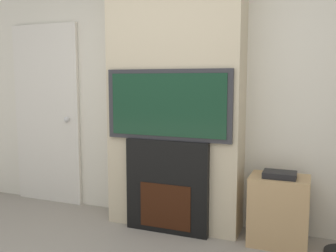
{
  "coord_description": "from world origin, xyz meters",
  "views": [
    {
      "loc": [
        1.23,
        -1.45,
        1.39
      ],
      "look_at": [
        0.0,
        1.65,
        0.98
      ],
      "focal_mm": 40.0,
      "sensor_mm": 36.0,
      "label": 1
    }
  ],
  "objects": [
    {
      "name": "wall_back",
      "position": [
        0.0,
        2.03,
        1.35
      ],
      "size": [
        6.0,
        0.06,
        2.7
      ],
      "color": "silver",
      "rests_on": "ground_plane"
    },
    {
      "name": "chimney_breast",
      "position": [
        0.0,
        1.82,
        1.35
      ],
      "size": [
        1.26,
        0.35,
        2.7
      ],
      "color": "beige",
      "rests_on": "ground_plane"
    },
    {
      "name": "fireplace",
      "position": [
        0.0,
        1.65,
        0.43
      ],
      "size": [
        0.78,
        0.15,
        0.86
      ],
      "color": "black",
      "rests_on": "ground_plane"
    },
    {
      "name": "television",
      "position": [
        0.0,
        1.65,
        1.17
      ],
      "size": [
        1.18,
        0.07,
        0.63
      ],
      "color": "#2D2D33",
      "rests_on": "fireplace"
    },
    {
      "name": "media_stand",
      "position": [
        0.97,
        1.74,
        0.3
      ],
      "size": [
        0.49,
        0.35,
        0.64
      ],
      "color": "tan",
      "rests_on": "ground_plane"
    },
    {
      "name": "entry_door",
      "position": [
        -1.61,
        1.97,
        1.0
      ],
      "size": [
        0.86,
        0.09,
        2.01
      ],
      "color": "silver",
      "rests_on": "ground_plane"
    }
  ]
}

